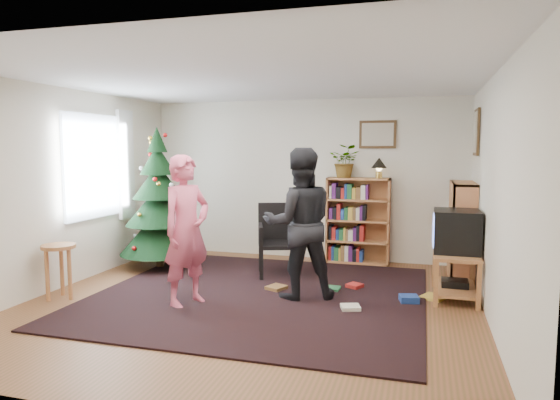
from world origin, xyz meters
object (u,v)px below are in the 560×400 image
(picture_back, at_px, (378,134))
(potted_plant, at_px, (346,161))
(picture_right, at_px, (477,132))
(christmas_tree, at_px, (159,210))
(bookshelf_right, at_px, (462,230))
(person_by_chair, at_px, (300,224))
(armchair, at_px, (281,237))
(crt_tv, at_px, (456,231))
(bookshelf_back, at_px, (358,220))
(stool, at_px, (59,257))
(table_lamp, at_px, (379,164))
(person_standing, at_px, (187,231))
(tv_stand, at_px, (455,270))

(picture_back, bearing_deg, potted_plant, -163.59)
(picture_right, relative_size, christmas_tree, 0.29)
(picture_right, xyz_separation_m, bookshelf_right, (-0.14, 0.01, -1.29))
(person_by_chair, bearing_deg, armchair, -85.36)
(picture_right, bearing_deg, christmas_tree, -173.01)
(crt_tv, relative_size, person_by_chair, 0.32)
(bookshelf_back, distance_m, potted_plant, 0.91)
(armchair, height_order, stool, armchair)
(picture_back, distance_m, table_lamp, 0.47)
(picture_right, xyz_separation_m, person_standing, (-3.14, -2.00, -1.11))
(christmas_tree, bearing_deg, picture_back, 22.68)
(christmas_tree, distance_m, bookshelf_back, 2.97)
(tv_stand, bearing_deg, picture_right, 74.18)
(christmas_tree, height_order, table_lamp, christmas_tree)
(armchair, xyz_separation_m, person_by_chair, (0.51, -0.98, 0.34))
(bookshelf_back, xyz_separation_m, bookshelf_right, (1.45, -0.58, 0.00))
(table_lamp, bearing_deg, tv_stand, -55.39)
(picture_back, bearing_deg, stool, -138.77)
(potted_plant, bearing_deg, christmas_tree, -156.24)
(christmas_tree, xyz_separation_m, crt_tv, (4.07, -0.37, -0.06))
(crt_tv, relative_size, armchair, 0.56)
(christmas_tree, relative_size, table_lamp, 6.71)
(armchair, height_order, potted_plant, potted_plant)
(bookshelf_back, distance_m, tv_stand, 2.02)
(potted_plant, bearing_deg, picture_right, -18.30)
(tv_stand, bearing_deg, bookshelf_right, 82.47)
(bookshelf_back, height_order, crt_tv, bookshelf_back)
(christmas_tree, relative_size, stool, 3.22)
(table_lamp, bearing_deg, stool, -140.45)
(bookshelf_back, distance_m, armchair, 1.38)
(person_standing, xyz_separation_m, table_lamp, (1.86, 2.59, 0.67))
(bookshelf_back, xyz_separation_m, crt_tv, (1.33, -1.49, 0.13))
(tv_stand, relative_size, table_lamp, 2.95)
(bookshelf_back, bearing_deg, bookshelf_right, -21.91)
(person_standing, bearing_deg, picture_back, -9.25)
(armchair, height_order, person_by_chair, person_by_chair)
(bookshelf_back, relative_size, person_by_chair, 0.74)
(picture_right, xyz_separation_m, bookshelf_back, (-1.58, 0.59, -1.29))
(bookshelf_right, height_order, crt_tv, bookshelf_right)
(bookshelf_right, relative_size, person_standing, 0.77)
(christmas_tree, height_order, person_standing, christmas_tree)
(bookshelf_right, bearing_deg, potted_plant, 70.54)
(tv_stand, height_order, armchair, armchair)
(crt_tv, bearing_deg, person_standing, -159.17)
(bookshelf_back, height_order, stool, bookshelf_back)
(armchair, bearing_deg, bookshelf_right, -9.28)
(stool, relative_size, person_by_chair, 0.36)
(picture_back, relative_size, person_standing, 0.33)
(potted_plant, bearing_deg, crt_tv, -44.33)
(bookshelf_back, relative_size, armchair, 1.32)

